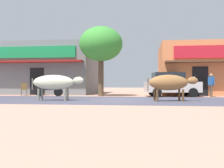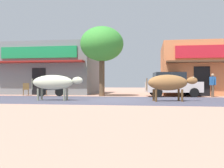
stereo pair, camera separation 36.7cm
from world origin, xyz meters
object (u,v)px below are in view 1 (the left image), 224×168
(parked_hatchback_car, at_px, (171,84))
(cow_far_dark, at_px, (170,83))
(roadside_tree, at_px, (101,44))
(pedestrian_by_shop, at_px, (211,83))
(cafe_chair_near_tree, at_px, (42,89))
(cow_near_brown, at_px, (54,83))
(cafe_chair_by_doorway, at_px, (24,89))
(parked_motorcycle, at_px, (50,90))

(parked_hatchback_car, height_order, cow_far_dark, parked_hatchback_car)
(roadside_tree, bearing_deg, parked_hatchback_car, 0.40)
(pedestrian_by_shop, relative_size, cafe_chair_near_tree, 1.68)
(cow_near_brown, bearing_deg, cow_far_dark, 3.02)
(cow_far_dark, height_order, cafe_chair_by_doorway, cow_far_dark)
(cafe_chair_near_tree, bearing_deg, pedestrian_by_shop, -1.61)
(cow_far_dark, bearing_deg, roadside_tree, 133.00)
(parked_motorcycle, distance_m, cafe_chair_by_doorway, 2.41)
(cow_near_brown, bearing_deg, parked_motorcycle, 114.52)
(parked_motorcycle, xyz_separation_m, cafe_chair_by_doorway, (-2.27, 0.82, 0.04))
(parked_hatchback_car, height_order, cafe_chair_near_tree, parked_hatchback_car)
(roadside_tree, bearing_deg, cafe_chair_by_doorway, -178.91)
(cow_near_brown, bearing_deg, cafe_chair_by_doorway, 130.32)
(roadside_tree, xyz_separation_m, cow_far_dark, (4.32, -4.63, -2.73))
(parked_hatchback_car, relative_size, cafe_chair_near_tree, 4.15)
(pedestrian_by_shop, xyz_separation_m, cafe_chair_near_tree, (-11.89, 0.33, -0.39))
(parked_hatchback_car, xyz_separation_m, cafe_chair_near_tree, (-9.27, 0.18, -0.33))
(parked_hatchback_car, relative_size, parked_motorcycle, 2.12)
(cafe_chair_by_doorway, bearing_deg, cafe_chair_near_tree, 14.31)
(parked_motorcycle, height_order, cafe_chair_by_doorway, parked_motorcycle)
(cafe_chair_by_doorway, bearing_deg, pedestrian_by_shop, -0.03)
(parked_hatchback_car, relative_size, cow_far_dark, 1.47)
(parked_motorcycle, bearing_deg, parked_hatchback_car, 6.62)
(roadside_tree, height_order, parked_motorcycle, roadside_tree)
(parked_motorcycle, bearing_deg, cafe_chair_by_doorway, 160.20)
(cow_far_dark, bearing_deg, pedestrian_by_shop, 55.19)
(roadside_tree, bearing_deg, cafe_chair_near_tree, 177.18)
(cow_far_dark, relative_size, pedestrian_by_shop, 1.67)
(cafe_chair_near_tree, bearing_deg, cafe_chair_by_doorway, -165.69)
(cow_far_dark, xyz_separation_m, pedestrian_by_shop, (3.14, 4.52, -0.03))
(cow_near_brown, relative_size, cafe_chair_near_tree, 3.01)
(roadside_tree, distance_m, pedestrian_by_shop, 7.96)
(parked_motorcycle, xyz_separation_m, pedestrian_by_shop, (10.90, 0.81, 0.43))
(parked_hatchback_car, relative_size, cafe_chair_by_doorway, 4.15)
(roadside_tree, xyz_separation_m, cafe_chair_near_tree, (-4.43, 0.22, -3.14))
(parked_motorcycle, height_order, pedestrian_by_shop, pedestrian_by_shop)
(roadside_tree, xyz_separation_m, parked_motorcycle, (-3.44, -0.93, -3.19))
(pedestrian_by_shop, bearing_deg, roadside_tree, 179.11)
(cow_far_dark, distance_m, cafe_chair_by_doorway, 11.01)
(roadside_tree, height_order, cafe_chair_by_doorway, roadside_tree)
(cow_far_dark, distance_m, pedestrian_by_shop, 5.50)
(cafe_chair_near_tree, bearing_deg, parked_hatchback_car, -1.14)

